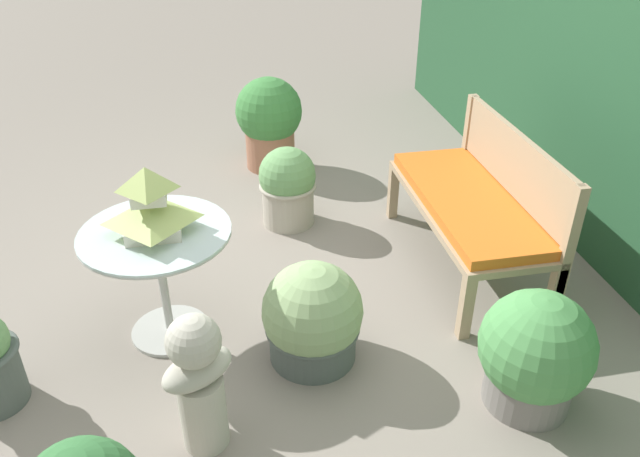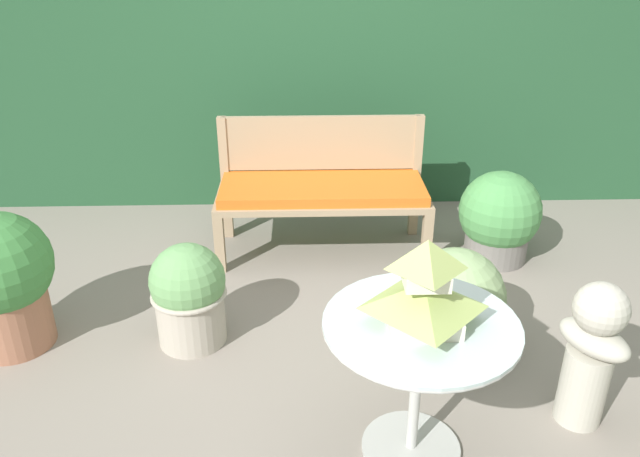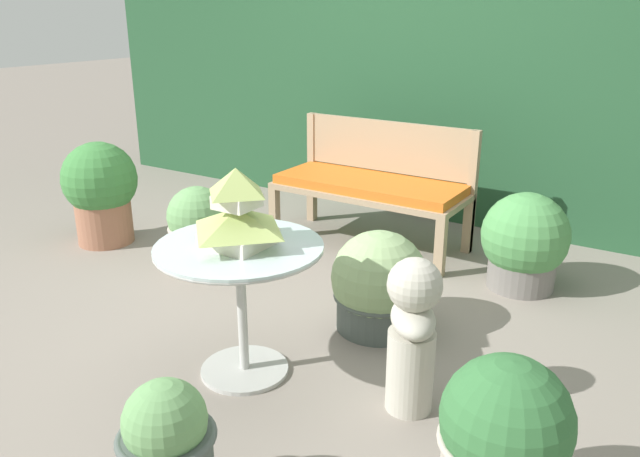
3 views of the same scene
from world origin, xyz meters
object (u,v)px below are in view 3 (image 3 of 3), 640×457
Objects in this scene: potted_plant_table_far at (101,190)px; potted_plant_table_near at (168,449)px; potted_plant_bench_left at (524,243)px; potted_plant_hedge_corner at (503,443)px; patio_table at (240,273)px; garden_bust at (412,330)px; garden_bench at (369,189)px; potted_plant_patio_mid at (198,228)px; potted_plant_path_edge at (379,286)px; pagoda_birdhouse at (238,213)px.

potted_plant_table_near is (2.25, -1.57, -0.14)m from potted_plant_table_far.
potted_plant_hedge_corner is at bearing -76.40° from potted_plant_bench_left.
garden_bust reaches higher than patio_table.
garden_bust is (1.06, -1.59, -0.04)m from garden_bench.
potted_plant_bench_left is 0.81× the size of potted_plant_table_far.
potted_plant_patio_mid reaches higher than potted_plant_path_edge.
garden_bust is 1.15× the size of potted_plant_hedge_corner.
potted_plant_hedge_corner is at bearing -10.43° from patio_table.
potted_plant_patio_mid is at bearing 0.24° from potted_plant_table_far.
potted_plant_bench_left is 1.07× the size of potted_plant_patio_mid.
potted_plant_path_edge reaches higher than potted_plant_table_near.
pagoda_birdhouse is 1.37m from potted_plant_patio_mid.
garden_bench is 1.84× the size of potted_plant_table_far.
garden_bust is 1.16× the size of potted_plant_bench_left.
patio_table is 1.35× the size of potted_plant_patio_mid.
potted_plant_hedge_corner reaches higher than potted_plant_patio_mid.
pagoda_birdhouse is 0.59× the size of potted_plant_hedge_corner.
potted_plant_table_far is (-1.91, 0.78, -0.11)m from patio_table.
potted_plant_bench_left is at bearing 63.56° from pagoda_birdhouse.
pagoda_birdhouse is 2.10m from potted_plant_table_far.
potted_plant_hedge_corner is at bearing -45.16° from potted_plant_path_edge.
potted_plant_patio_mid is 1.03× the size of potted_plant_path_edge.
potted_plant_table_far is 1.37× the size of potted_plant_path_edge.
patio_table is 1.26× the size of potted_plant_bench_left.
patio_table is 0.78m from garden_bust.
potted_plant_table_near is (0.02, -1.49, 0.01)m from potted_plant_path_edge.
garden_bench is at bearing 30.97° from potted_plant_table_far.
potted_plant_bench_left is 1.99m from potted_plant_patio_mid.
potted_plant_hedge_corner is (0.50, -0.39, -0.07)m from garden_bust.
potted_plant_table_near is (0.64, -2.53, -0.16)m from garden_bench.
garden_bust is 1.27× the size of potted_plant_path_edge.
potted_plant_patio_mid is (-1.81, -0.83, -0.01)m from potted_plant_bench_left.
garden_bust is 1.87m from potted_plant_patio_mid.
garden_bench is 1.20m from potted_plant_patio_mid.
potted_plant_table_near is at bearing -148.74° from potted_plant_hedge_corner.
patio_table is 0.28m from pagoda_birdhouse.
patio_table is at bearing 113.05° from potted_plant_table_near.
garden_bust reaches higher than garden_bench.
potted_plant_path_edge is (2.23, -0.08, -0.15)m from potted_plant_table_far.
patio_table is at bearing -37.98° from potted_plant_patio_mid.
potted_plant_bench_left is 2.84m from potted_plant_table_far.
potted_plant_table_near is 1.07m from potted_plant_hedge_corner.
potted_plant_patio_mid reaches higher than garden_bench.
garden_bust reaches higher than potted_plant_path_edge.
potted_plant_bench_left reaches higher than potted_plant_patio_mid.
patio_table is 1.25× the size of potted_plant_hedge_corner.
pagoda_birdhouse reaches higher than potted_plant_bench_left.
patio_table reaches higher than garden_bench.
patio_table is at bearing -114.29° from potted_plant_path_edge.
potted_plant_hedge_corner is (1.25, -0.23, -0.48)m from pagoda_birdhouse.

